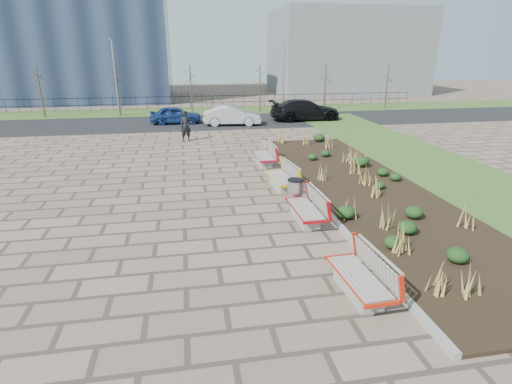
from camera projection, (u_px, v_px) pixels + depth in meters
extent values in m
plane|color=#796253|center=(219.00, 267.00, 10.20)|extent=(120.00, 120.00, 0.00)
cube|color=black|center=(365.00, 189.00, 15.85)|extent=(4.50, 18.00, 0.10)
cube|color=gray|center=(308.00, 191.00, 15.46)|extent=(0.16, 18.00, 0.15)
cube|color=#33511E|center=(472.00, 183.00, 16.64)|extent=(5.00, 38.00, 0.04)
cube|color=#33511E|center=(192.00, 111.00, 36.17)|extent=(80.00, 5.00, 0.04)
cube|color=black|center=(194.00, 122.00, 30.61)|extent=(80.00, 7.00, 0.02)
cylinder|color=#B2B2B7|center=(295.00, 193.00, 14.10)|extent=(0.54, 0.54, 0.96)
imported|color=black|center=(186.00, 126.00, 24.00)|extent=(0.76, 0.58, 1.85)
imported|color=navy|center=(176.00, 115.00, 29.88)|extent=(3.80, 1.55, 1.29)
imported|color=#AAADB2|center=(232.00, 116.00, 29.26)|extent=(4.33, 1.92, 1.38)
imported|color=black|center=(305.00, 110.00, 31.29)|extent=(5.55, 2.37, 1.59)
cube|color=slate|center=(346.00, 52.00, 50.77)|extent=(18.00, 12.00, 10.00)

